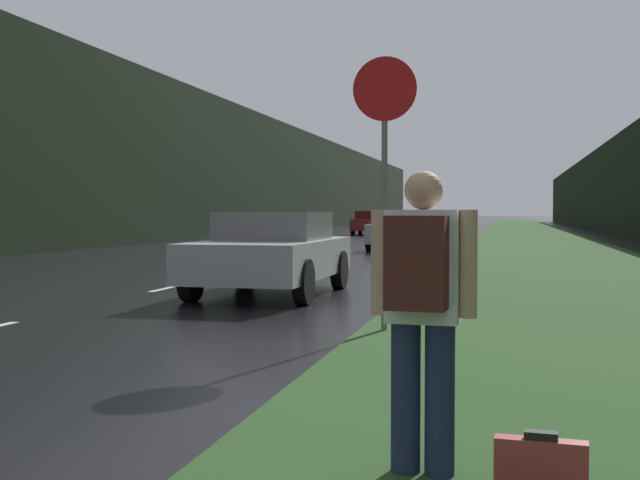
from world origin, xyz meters
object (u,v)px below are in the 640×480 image
stop_sign (385,160)px  car_oncoming (369,223)px  hitchhiker_with_backpack (422,302)px  car_passing_far (399,230)px  car_passing_near (272,252)px  suitcase (541,466)px

stop_sign → car_oncoming: bearing=100.0°
hitchhiker_with_backpack → car_passing_far: bearing=101.9°
stop_sign → car_passing_far: size_ratio=0.79×
stop_sign → car_oncoming: size_ratio=0.80×
car_passing_far → hitchhiker_with_backpack: bearing=97.9°
hitchhiker_with_backpack → car_passing_near: bearing=115.4°
suitcase → car_passing_far: car_passing_far is taller
hitchhiker_with_backpack → car_oncoming: (-7.97, 44.87, -0.21)m
stop_sign → car_passing_near: bearing=123.7°
car_oncoming → stop_sign: bearing=-80.0°
suitcase → car_passing_far: 25.70m
hitchhiker_with_backpack → suitcase: hitchhiker_with_backpack is taller
stop_sign → car_passing_far: stop_sign is taller
car_passing_near → car_oncoming: 36.21m
car_passing_near → stop_sign: bearing=123.7°
hitchhiker_with_backpack → car_passing_far: 25.51m
car_passing_near → hitchhiker_with_backpack: bearing=111.4°
car_passing_near → car_oncoming: size_ratio=1.06×
hitchhiker_with_backpack → suitcase: 1.01m
suitcase → hitchhiker_with_backpack: bearing=174.6°
stop_sign → suitcase: size_ratio=7.01×
suitcase → car_passing_near: car_passing_near is taller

